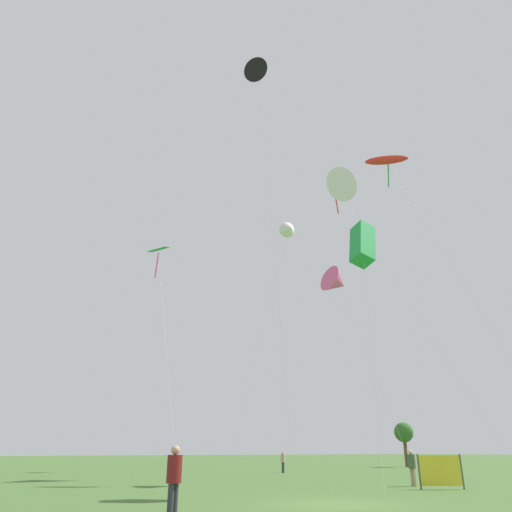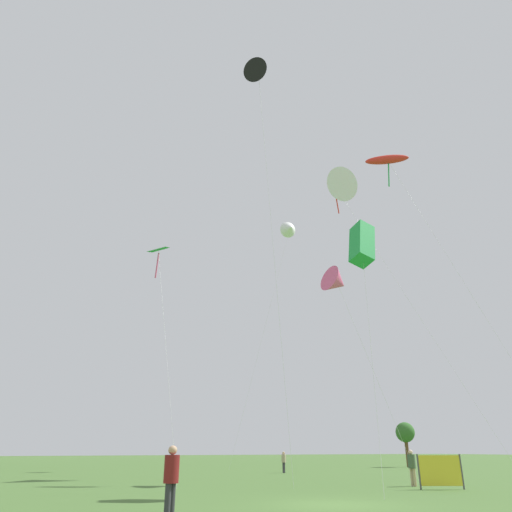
{
  "view_description": "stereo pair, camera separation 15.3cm",
  "coord_description": "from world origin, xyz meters",
  "px_view_note": "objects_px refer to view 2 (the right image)",
  "views": [
    {
      "loc": [
        -10.2,
        -15.49,
        1.75
      ],
      "look_at": [
        2.3,
        11.39,
        13.61
      ],
      "focal_mm": 33.91,
      "sensor_mm": 36.0,
      "label": 1
    },
    {
      "loc": [
        -10.07,
        -15.55,
        1.75
      ],
      "look_at": [
        2.3,
        11.39,
        13.61
      ],
      "focal_mm": 33.91,
      "sensor_mm": 36.0,
      "label": 2
    }
  ],
  "objects_px": {
    "person_standing_1": "(171,476)",
    "person_standing_2": "(284,461)",
    "kite_flying_4": "(387,160)",
    "park_tree_1": "(405,433)",
    "kite_flying_0": "(259,73)",
    "event_banner": "(440,471)",
    "kite_flying_3": "(362,244)",
    "kite_flying_5": "(290,229)",
    "kite_flying_1": "(336,187)",
    "kite_flying_2": "(337,282)",
    "person_standing_0": "(412,465)",
    "kite_flying_6": "(158,252)"
  },
  "relations": [
    {
      "from": "kite_flying_5",
      "to": "kite_flying_6",
      "type": "relative_size",
      "value": 1.71
    },
    {
      "from": "kite_flying_1",
      "to": "kite_flying_2",
      "type": "distance_m",
      "value": 14.24
    },
    {
      "from": "person_standing_0",
      "to": "kite_flying_3",
      "type": "relative_size",
      "value": 0.13
    },
    {
      "from": "person_standing_0",
      "to": "kite_flying_6",
      "type": "xyz_separation_m",
      "value": [
        -11.74,
        9.76,
        13.4
      ]
    },
    {
      "from": "kite_flying_1",
      "to": "kite_flying_5",
      "type": "bearing_deg",
      "value": 83.21
    },
    {
      "from": "park_tree_1",
      "to": "person_standing_1",
      "type": "bearing_deg",
      "value": -138.94
    },
    {
      "from": "person_standing_1",
      "to": "kite_flying_1",
      "type": "height_order",
      "value": "kite_flying_1"
    },
    {
      "from": "person_standing_0",
      "to": "kite_flying_4",
      "type": "xyz_separation_m",
      "value": [
        4.77,
        4.42,
        22.18
      ]
    },
    {
      "from": "person_standing_0",
      "to": "kite_flying_1",
      "type": "xyz_separation_m",
      "value": [
        3.97,
        10.5,
        22.69
      ]
    },
    {
      "from": "person_standing_2",
      "to": "kite_flying_3",
      "type": "bearing_deg",
      "value": -141.58
    },
    {
      "from": "kite_flying_2",
      "to": "park_tree_1",
      "type": "distance_m",
      "value": 28.01
    },
    {
      "from": "person_standing_1",
      "to": "person_standing_2",
      "type": "xyz_separation_m",
      "value": [
        15.47,
        22.9,
        -0.16
      ]
    },
    {
      "from": "kite_flying_4",
      "to": "kite_flying_0",
      "type": "bearing_deg",
      "value": -163.24
    },
    {
      "from": "kite_flying_0",
      "to": "event_banner",
      "type": "height_order",
      "value": "kite_flying_0"
    },
    {
      "from": "person_standing_1",
      "to": "kite_flying_5",
      "type": "height_order",
      "value": "kite_flying_5"
    },
    {
      "from": "kite_flying_3",
      "to": "kite_flying_6",
      "type": "xyz_separation_m",
      "value": [
        -7.66,
        12.51,
        2.9
      ]
    },
    {
      "from": "person_standing_0",
      "to": "kite_flying_0",
      "type": "relative_size",
      "value": 0.07
    },
    {
      "from": "person_standing_1",
      "to": "kite_flying_3",
      "type": "bearing_deg",
      "value": -14.28
    },
    {
      "from": "person_standing_2",
      "to": "kite_flying_1",
      "type": "relative_size",
      "value": 0.06
    },
    {
      "from": "person_standing_2",
      "to": "kite_flying_6",
      "type": "distance_m",
      "value": 19.45
    },
    {
      "from": "person_standing_1",
      "to": "kite_flying_4",
      "type": "bearing_deg",
      "value": -6.0
    },
    {
      "from": "park_tree_1",
      "to": "event_banner",
      "type": "xyz_separation_m",
      "value": [
        -18.99,
        -24.09,
        -2.52
      ]
    },
    {
      "from": "person_standing_1",
      "to": "kite_flying_6",
      "type": "xyz_separation_m",
      "value": [
        2.82,
        16.86,
        13.32
      ]
    },
    {
      "from": "kite_flying_5",
      "to": "park_tree_1",
      "type": "height_order",
      "value": "kite_flying_5"
    },
    {
      "from": "person_standing_2",
      "to": "park_tree_1",
      "type": "xyz_separation_m",
      "value": [
        17.86,
        6.13,
        2.42
      ]
    },
    {
      "from": "kite_flying_2",
      "to": "kite_flying_3",
      "type": "relative_size",
      "value": 1.02
    },
    {
      "from": "kite_flying_2",
      "to": "event_banner",
      "type": "bearing_deg",
      "value": -82.74
    },
    {
      "from": "person_standing_2",
      "to": "park_tree_1",
      "type": "height_order",
      "value": "park_tree_1"
    },
    {
      "from": "kite_flying_1",
      "to": "event_banner",
      "type": "bearing_deg",
      "value": -108.32
    },
    {
      "from": "kite_flying_1",
      "to": "kite_flying_0",
      "type": "bearing_deg",
      "value": -140.9
    },
    {
      "from": "person_standing_2",
      "to": "kite_flying_6",
      "type": "relative_size",
      "value": 0.1
    },
    {
      "from": "person_standing_0",
      "to": "kite_flying_5",
      "type": "bearing_deg",
      "value": 159.3
    },
    {
      "from": "kite_flying_5",
      "to": "person_standing_2",
      "type": "bearing_deg",
      "value": -126.94
    },
    {
      "from": "person_standing_1",
      "to": "kite_flying_1",
      "type": "bearing_deg",
      "value": 6.74
    },
    {
      "from": "kite_flying_3",
      "to": "kite_flying_4",
      "type": "distance_m",
      "value": 16.33
    },
    {
      "from": "person_standing_0",
      "to": "kite_flying_2",
      "type": "relative_size",
      "value": 0.13
    },
    {
      "from": "kite_flying_2",
      "to": "park_tree_1",
      "type": "relative_size",
      "value": 2.95
    },
    {
      "from": "kite_flying_4",
      "to": "park_tree_1",
      "type": "distance_m",
      "value": 29.94
    },
    {
      "from": "kite_flying_2",
      "to": "kite_flying_3",
      "type": "distance_m",
      "value": 7.53
    },
    {
      "from": "kite_flying_0",
      "to": "park_tree_1",
      "type": "xyz_separation_m",
      "value": [
        27.16,
        21.48,
        -20.27
      ]
    },
    {
      "from": "kite_flying_4",
      "to": "park_tree_1",
      "type": "bearing_deg",
      "value": 51.38
    },
    {
      "from": "person_standing_2",
      "to": "kite_flying_4",
      "type": "height_order",
      "value": "kite_flying_4"
    },
    {
      "from": "kite_flying_1",
      "to": "kite_flying_5",
      "type": "relative_size",
      "value": 1.0
    },
    {
      "from": "kite_flying_4",
      "to": "kite_flying_6",
      "type": "relative_size",
      "value": 1.58
    },
    {
      "from": "park_tree_1",
      "to": "kite_flying_6",
      "type": "bearing_deg",
      "value": -158.24
    },
    {
      "from": "kite_flying_0",
      "to": "kite_flying_5",
      "type": "height_order",
      "value": "kite_flying_5"
    },
    {
      "from": "person_standing_1",
      "to": "person_standing_2",
      "type": "relative_size",
      "value": 1.18
    },
    {
      "from": "person_standing_0",
      "to": "kite_flying_5",
      "type": "xyz_separation_m",
      "value": [
        5.29,
        21.65,
        23.57
      ]
    },
    {
      "from": "person_standing_0",
      "to": "kite_flying_4",
      "type": "distance_m",
      "value": 23.12
    },
    {
      "from": "kite_flying_0",
      "to": "kite_flying_1",
      "type": "relative_size",
      "value": 0.96
    }
  ]
}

